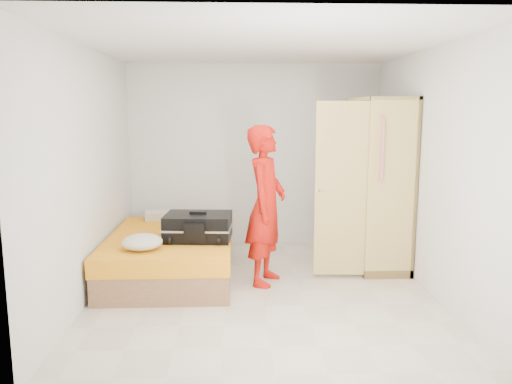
{
  "coord_description": "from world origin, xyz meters",
  "views": [
    {
      "loc": [
        -0.28,
        -5.2,
        1.95
      ],
      "look_at": [
        -0.04,
        0.56,
        1.0
      ],
      "focal_mm": 35.0,
      "sensor_mm": 36.0,
      "label": 1
    }
  ],
  "objects_px": {
    "suitcase": "(198,227)",
    "round_cushion": "(142,242)",
    "wardrobe": "(375,187)",
    "bed": "(171,255)",
    "person": "(266,205)"
  },
  "relations": [
    {
      "from": "bed",
      "to": "wardrobe",
      "type": "xyz_separation_m",
      "value": [
        2.5,
        0.3,
        0.75
      ]
    },
    {
      "from": "person",
      "to": "suitcase",
      "type": "height_order",
      "value": "person"
    },
    {
      "from": "bed",
      "to": "suitcase",
      "type": "xyz_separation_m",
      "value": [
        0.34,
        -0.24,
        0.39
      ]
    },
    {
      "from": "bed",
      "to": "round_cushion",
      "type": "distance_m",
      "value": 0.75
    },
    {
      "from": "person",
      "to": "round_cushion",
      "type": "distance_m",
      "value": 1.4
    },
    {
      "from": "suitcase",
      "to": "round_cushion",
      "type": "bearing_deg",
      "value": -139.73
    },
    {
      "from": "wardrobe",
      "to": "round_cushion",
      "type": "relative_size",
      "value": 4.96
    },
    {
      "from": "bed",
      "to": "suitcase",
      "type": "bearing_deg",
      "value": -34.95
    },
    {
      "from": "bed",
      "to": "round_cushion",
      "type": "xyz_separation_m",
      "value": [
        -0.22,
        -0.64,
        0.33
      ]
    },
    {
      "from": "round_cushion",
      "to": "bed",
      "type": "bearing_deg",
      "value": 71.37
    },
    {
      "from": "wardrobe",
      "to": "bed",
      "type": "bearing_deg",
      "value": -173.11
    },
    {
      "from": "wardrobe",
      "to": "round_cushion",
      "type": "distance_m",
      "value": 2.9
    },
    {
      "from": "person",
      "to": "round_cushion",
      "type": "xyz_separation_m",
      "value": [
        -1.32,
        -0.35,
        -0.31
      ]
    },
    {
      "from": "wardrobe",
      "to": "person",
      "type": "distance_m",
      "value": 1.52
    },
    {
      "from": "bed",
      "to": "person",
      "type": "relative_size",
      "value": 1.13
    }
  ]
}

